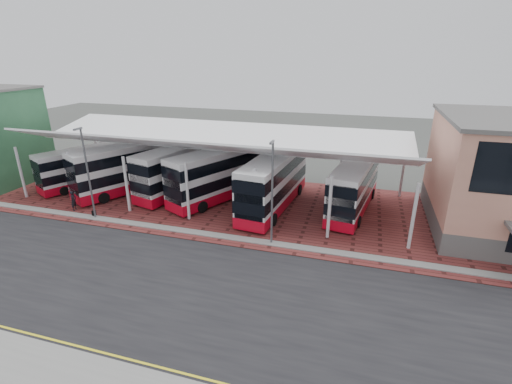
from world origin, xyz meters
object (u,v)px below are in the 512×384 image
bus_5 (354,186)px  bus_0 (88,167)px  bus_3 (222,174)px  bus_1 (131,168)px  bus_4 (274,182)px  pedestrian (74,201)px  bus_2 (183,168)px

bus_5 → bus_0: bearing=-168.4°
bus_3 → bus_5: (12.56, 0.60, -0.20)m
bus_1 → bus_5: bearing=31.4°
bus_1 → bus_5: bus_1 is taller
bus_3 → bus_1: bearing=-149.8°
bus_4 → bus_3: bearing=176.7°
bus_1 → pedestrian: 6.64m
bus_4 → bus_5: bearing=17.2°
bus_1 → bus_4: 15.28m
bus_2 → bus_3: bearing=5.8°
bus_1 → bus_3: 9.88m
bus_4 → bus_5: size_ratio=1.09×
bus_5 → bus_3: bearing=-168.3°
bus_4 → bus_5: bus_4 is taller
bus_0 → bus_1: 5.46m
bus_2 → bus_1: bearing=-149.7°
bus_0 → bus_1: size_ratio=0.86×
bus_3 → bus_4: (5.43, -0.86, 0.02)m
bus_1 → bus_3: bus_3 is taller
bus_3 → pedestrian: size_ratio=6.46×
bus_1 → pedestrian: size_ratio=6.37×
bus_0 → pedestrian: bus_0 is taller
bus_2 → pedestrian: 10.63m
bus_2 → pedestrian: bearing=-119.5°
bus_4 → bus_1: bearing=-174.8°
bus_0 → pedestrian: size_ratio=5.45×
bus_4 → pedestrian: 18.47m
bus_2 → bus_3: bus_3 is taller
pedestrian → bus_3: bearing=-70.1°
bus_1 → bus_2: 5.40m
bus_2 → bus_5: size_ratio=1.07×
pedestrian → bus_1: bearing=-29.0°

